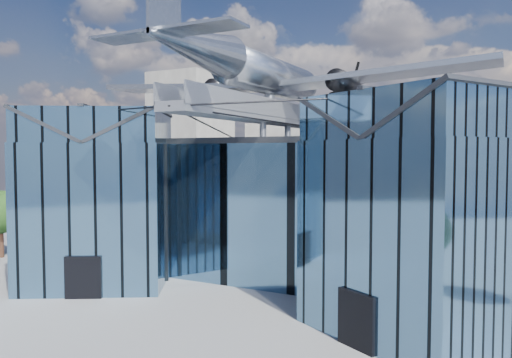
% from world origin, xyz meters
% --- Properties ---
extents(ground_plane, '(120.00, 120.00, 0.00)m').
position_xyz_m(ground_plane, '(0.00, 0.00, 0.00)').
color(ground_plane, gray).
extents(museum, '(32.88, 24.50, 17.60)m').
position_xyz_m(museum, '(0.00, 5.82, 5.54)').
color(museum, teal).
rests_on(museum, ground).
extents(bg_towers, '(77.00, 24.50, 26.00)m').
position_xyz_m(bg_towers, '(1.45, 50.49, 10.01)').
color(bg_towers, gray).
rests_on(bg_towers, ground).
extents(tree_side_w, '(4.72, 4.72, 5.70)m').
position_xyz_m(tree_side_w, '(-23.85, 1.05, 3.86)').
color(tree_side_w, '#372016').
rests_on(tree_side_w, ground).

